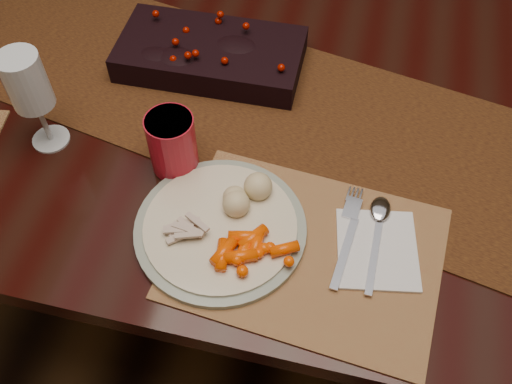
% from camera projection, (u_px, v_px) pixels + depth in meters
% --- Properties ---
extents(floor, '(5.00, 5.00, 0.00)m').
position_uv_depth(floor, '(277.00, 280.00, 1.69)').
color(floor, black).
rests_on(floor, ground).
extents(dining_table, '(1.80, 1.00, 0.75)m').
position_uv_depth(dining_table, '(282.00, 208.00, 1.38)').
color(dining_table, black).
rests_on(dining_table, floor).
extents(table_runner, '(1.92, 0.76, 0.00)m').
position_uv_depth(table_runner, '(310.00, 124.00, 1.04)').
color(table_runner, '#5A2D08').
rests_on(table_runner, dining_table).
extents(centerpiece, '(0.36, 0.19, 0.07)m').
position_uv_depth(centerpiece, '(210.00, 51.00, 1.10)').
color(centerpiece, black).
rests_on(centerpiece, table_runner).
extents(placemat_main, '(0.43, 0.33, 0.00)m').
position_uv_depth(placemat_main, '(307.00, 252.00, 0.88)').
color(placemat_main, brown).
rests_on(placemat_main, dining_table).
extents(dinner_plate, '(0.32, 0.32, 0.02)m').
position_uv_depth(dinner_plate, '(220.00, 228.00, 0.89)').
color(dinner_plate, beige).
rests_on(dinner_plate, placemat_main).
extents(baby_carrots, '(0.13, 0.12, 0.02)m').
position_uv_depth(baby_carrots, '(256.00, 242.00, 0.86)').
color(baby_carrots, '#FF4A00').
rests_on(baby_carrots, dinner_plate).
extents(mashed_potatoes, '(0.10, 0.10, 0.05)m').
position_uv_depth(mashed_potatoes, '(242.00, 190.00, 0.90)').
color(mashed_potatoes, tan).
rests_on(mashed_potatoes, dinner_plate).
extents(turkey_shreds, '(0.07, 0.06, 0.01)m').
position_uv_depth(turkey_shreds, '(189.00, 230.00, 0.87)').
color(turkey_shreds, '#CFAC9B').
rests_on(turkey_shreds, dinner_plate).
extents(napkin, '(0.15, 0.16, 0.00)m').
position_uv_depth(napkin, '(377.00, 249.00, 0.88)').
color(napkin, white).
rests_on(napkin, placemat_main).
extents(fork, '(0.04, 0.17, 0.00)m').
position_uv_depth(fork, '(347.00, 241.00, 0.88)').
color(fork, '#B5B5CD').
rests_on(fork, napkin).
extents(spoon, '(0.04, 0.17, 0.00)m').
position_uv_depth(spoon, '(376.00, 241.00, 0.88)').
color(spoon, '#AFB0BE').
rests_on(spoon, napkin).
extents(red_cup, '(0.10, 0.10, 0.11)m').
position_uv_depth(red_cup, '(172.00, 143.00, 0.93)').
color(red_cup, '#B21527').
rests_on(red_cup, placemat_main).
extents(wine_glass, '(0.07, 0.07, 0.19)m').
position_uv_depth(wine_glass, '(35.00, 102.00, 0.94)').
color(wine_glass, silver).
rests_on(wine_glass, dining_table).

